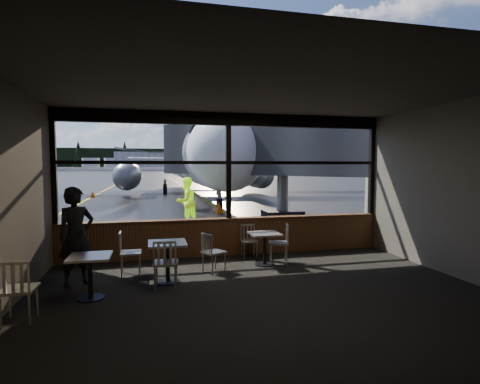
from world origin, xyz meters
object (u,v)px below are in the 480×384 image
object	(u,v)px
airliner	(193,127)
cone_wing	(93,194)
passenger	(76,237)
cafe_table_near	(265,249)
chair_near_n	(249,241)
cafe_table_left	(90,277)
chair_left_s	(19,290)
jet_bridge	(287,158)
chair_mid_w	(131,253)
cone_nose	(219,208)
chair_near_w	(214,253)
cafe_table_mid	(168,263)
chair_near_e	(279,244)
chair_mid_s	(166,264)
ground_crew	(186,202)

from	to	relation	value
airliner	cone_wing	bearing A→B (deg)	-166.74
airliner	passenger	world-z (taller)	airliner
cafe_table_near	chair_near_n	xyz separation A→B (m)	(-0.17, 0.72, 0.04)
cafe_table_left	chair_near_n	xyz separation A→B (m)	(3.29, 2.10, 0.03)
cafe_table_left	passenger	size ratio (longest dim) A/B	0.40
chair_near_n	cone_wing	size ratio (longest dim) A/B	1.65
passenger	chair_left_s	bearing A→B (deg)	-140.37
cafe_table_left	jet_bridge	bearing A→B (deg)	51.09
chair_mid_w	chair_left_s	bearing A→B (deg)	-35.57
chair_mid_w	cone_nose	size ratio (longest dim) A/B	1.66
chair_near_w	cone_nose	size ratio (longest dim) A/B	1.57
chair_mid_w	cafe_table_near	bearing A→B (deg)	90.78
cafe_table_mid	chair_mid_w	size ratio (longest dim) A/B	0.87
airliner	chair_near_n	xyz separation A→B (m)	(-0.98, -21.09, -4.84)
airliner	chair_mid_w	bearing A→B (deg)	-99.70
chair_near_e	cone_wing	bearing A→B (deg)	33.54
chair_near_n	chair_left_s	size ratio (longest dim) A/B	0.85
cafe_table_near	cone_nose	size ratio (longest dim) A/B	1.35
cafe_table_near	chair_near_n	bearing A→B (deg)	103.20
cafe_table_mid	chair_mid_s	size ratio (longest dim) A/B	0.85
chair_near_w	chair_left_s	size ratio (longest dim) A/B	0.90
airliner	ground_crew	bearing A→B (deg)	-97.37
chair_mid_w	cone_nose	xyz separation A→B (m)	(3.48, 9.36, -0.18)
cafe_table_near	chair_near_n	size ratio (longest dim) A/B	0.91
cone_nose	cone_wing	world-z (taller)	cone_nose
chair_near_w	chair_near_n	distance (m)	1.47
cafe_table_mid	cone_nose	bearing A→B (deg)	74.57
chair_mid_w	cafe_table_mid	bearing A→B (deg)	44.56
jet_bridge	cone_wing	xyz separation A→B (m)	(-9.50, 13.45, -2.32)
chair_left_s	passenger	size ratio (longest dim) A/B	0.51
chair_near_e	chair_mid_s	world-z (taller)	chair_mid_s
chair_mid_s	cone_nose	world-z (taller)	chair_mid_s
chair_mid_s	cafe_table_near	bearing A→B (deg)	33.11
cafe_table_left	ground_crew	bearing A→B (deg)	73.00
chair_near_w	chair_mid_w	distance (m)	1.69
jet_bridge	cone_wing	bearing A→B (deg)	125.24
cafe_table_left	chair_mid_w	xyz separation A→B (m)	(0.58, 1.28, 0.08)
chair_near_e	chair_mid_s	bearing A→B (deg)	129.79
chair_near_e	chair_near_n	world-z (taller)	chair_near_e
chair_near_e	chair_near_w	distance (m)	1.62
chair_near_e	chair_near_w	world-z (taller)	chair_near_e
chair_near_e	ground_crew	size ratio (longest dim) A/B	0.50
chair_mid_s	cone_nose	size ratio (longest dim) A/B	1.70
cafe_table_left	passenger	world-z (taller)	passenger
jet_bridge	cafe_table_near	distance (m)	7.59
chair_mid_w	passenger	size ratio (longest dim) A/B	0.49
cone_nose	cone_wing	xyz separation A→B (m)	(-7.11, 10.81, -0.03)
chair_near_n	chair_left_s	bearing A→B (deg)	36.16
chair_mid_s	chair_mid_w	distance (m)	1.22
chair_mid_w	cafe_table_left	bearing A→B (deg)	-25.43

